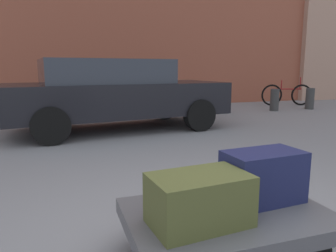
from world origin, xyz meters
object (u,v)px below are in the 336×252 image
(duffel_bag_olive_stacked_top, at_px, (199,200))
(bollard_corner, at_px, (310,99))
(luggage_cart, at_px, (227,221))
(duffel_bag_navy_front_right, at_px, (263,176))
(bicycle_leaning, at_px, (287,95))
(bollard_kerb_mid, at_px, (225,102))
(parked_car, at_px, (115,93))
(bollard_kerb_far, at_px, (275,100))
(bollard_kerb_near, at_px, (179,103))

(duffel_bag_olive_stacked_top, bearing_deg, bollard_corner, 38.58)
(luggage_cart, height_order, duffel_bag_olive_stacked_top, duffel_bag_olive_stacked_top)
(duffel_bag_navy_front_right, distance_m, bollard_corner, 8.68)
(duffel_bag_olive_stacked_top, height_order, bicycle_leaning, bicycle_leaning)
(bollard_kerb_mid, bearing_deg, duffel_bag_navy_front_right, -116.47)
(parked_car, relative_size, bicycle_leaning, 2.61)
(parked_car, xyz_separation_m, bicycle_leaning, (6.25, 2.55, -0.39))
(luggage_cart, distance_m, duffel_bag_olive_stacked_top, 0.34)
(luggage_cart, xyz_separation_m, bollard_kerb_mid, (3.40, 6.29, 0.05))
(duffel_bag_olive_stacked_top, distance_m, duffel_bag_navy_front_right, 0.57)
(bollard_kerb_mid, bearing_deg, bollard_kerb_far, 0.00)
(luggage_cart, relative_size, parked_car, 0.29)
(duffel_bag_navy_front_right, relative_size, bollard_kerb_far, 0.82)
(duffel_bag_olive_stacked_top, bearing_deg, luggage_cart, 17.28)
(parked_car, height_order, bollard_corner, parked_car)
(duffel_bag_navy_front_right, distance_m, bollard_kerb_near, 6.45)
(duffel_bag_olive_stacked_top, relative_size, bollard_kerb_mid, 0.88)
(duffel_bag_olive_stacked_top, xyz_separation_m, bollard_kerb_near, (2.25, 6.39, -0.16))
(duffel_bag_olive_stacked_top, relative_size, bollard_corner, 0.88)
(duffel_bag_olive_stacked_top, relative_size, parked_car, 0.13)
(parked_car, height_order, bollard_kerb_mid, parked_car)
(luggage_cart, height_order, bollard_kerb_far, bollard_kerb_far)
(luggage_cart, xyz_separation_m, parked_car, (0.08, 4.79, 0.49))
(bollard_kerb_near, bearing_deg, duffel_bag_navy_front_right, -105.30)
(bollard_kerb_near, distance_m, bollard_kerb_mid, 1.40)
(bicycle_leaning, xyz_separation_m, bollard_kerb_mid, (-2.92, -1.06, -0.05))
(duffel_bag_navy_front_right, bearing_deg, duffel_bag_olive_stacked_top, -167.22)
(bicycle_leaning, bearing_deg, bollard_kerb_near, -166.28)
(duffel_bag_olive_stacked_top, bearing_deg, bollard_kerb_near, 65.10)
(duffel_bag_navy_front_right, distance_m, bollard_kerb_mid, 6.95)
(luggage_cart, bearing_deg, parked_car, 89.08)
(bollard_kerb_near, height_order, bollard_kerb_mid, same)
(luggage_cart, distance_m, bollard_kerb_near, 6.60)
(bollard_kerb_near, xyz_separation_m, bollard_kerb_mid, (1.40, 0.00, 0.00))
(bollard_kerb_near, bearing_deg, parked_car, -142.29)
(luggage_cart, distance_m, bollard_kerb_far, 8.07)
(bollard_corner, bearing_deg, bollard_kerb_near, 180.00)
(bollard_corner, bearing_deg, duffel_bag_olive_stacked_top, -135.92)
(bicycle_leaning, bearing_deg, bollard_kerb_mid, -160.16)
(luggage_cart, xyz_separation_m, duffel_bag_navy_front_right, (0.30, 0.06, 0.24))
(luggage_cart, relative_size, bollard_kerb_mid, 1.99)
(bollard_kerb_far, relative_size, bollard_corner, 1.00)
(luggage_cart, relative_size, bollard_corner, 1.99)
(bollard_kerb_far, distance_m, bollard_corner, 1.30)
(luggage_cart, xyz_separation_m, bicycle_leaning, (6.33, 7.34, 0.10))
(duffel_bag_navy_front_right, bearing_deg, bollard_corner, 41.72)
(luggage_cart, distance_m, bollard_corner, 8.94)
(luggage_cart, relative_size, bollard_kerb_far, 1.99)
(duffel_bag_navy_front_right, distance_m, parked_car, 4.74)
(parked_car, xyz_separation_m, bollard_kerb_near, (1.93, 1.49, -0.43))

